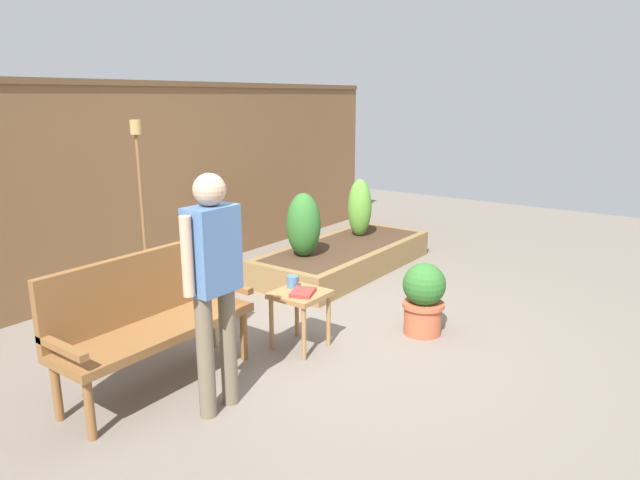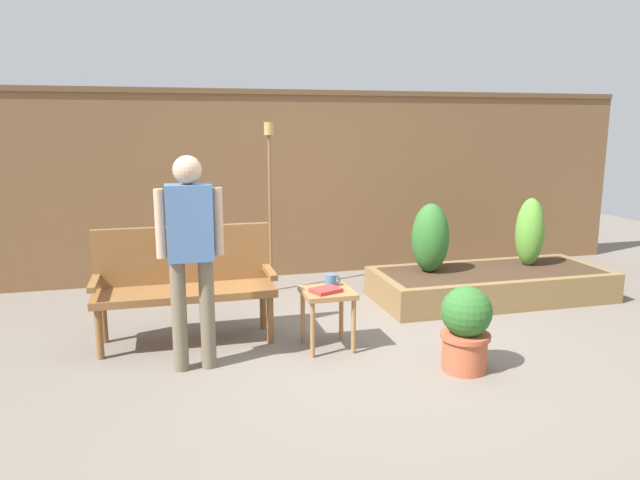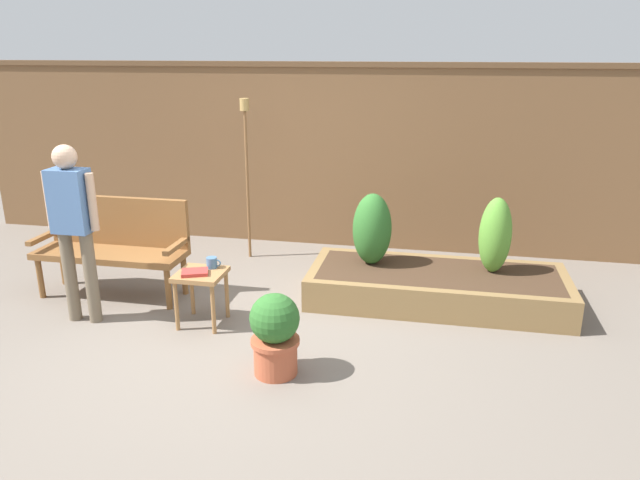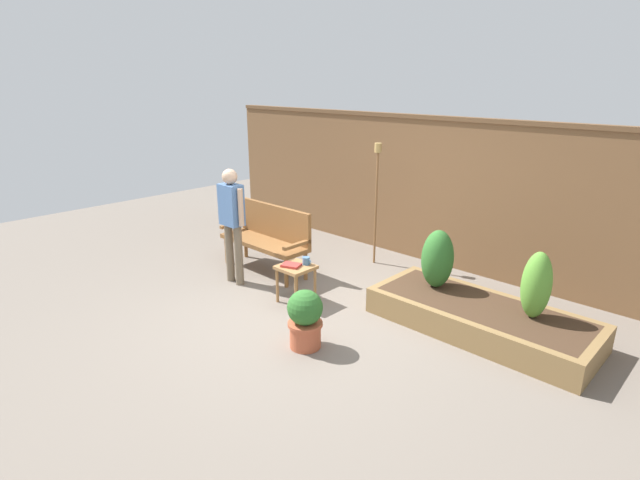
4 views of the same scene
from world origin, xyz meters
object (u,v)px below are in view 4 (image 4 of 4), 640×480
at_px(shrub_far_corner, 536,285).
at_px(tiki_torch, 377,183).
at_px(cup_on_table, 306,261).
at_px(person_by_bench, 232,216).
at_px(book_on_table, 291,265).
at_px(shrub_near_bench, 437,259).
at_px(garden_bench, 269,233).
at_px(potted_boxwood, 305,318).
at_px(side_table, 296,272).

height_order(shrub_far_corner, tiki_torch, tiki_torch).
distance_m(cup_on_table, shrub_far_corner, 2.59).
bearing_deg(person_by_bench, cup_on_table, 13.45).
bearing_deg(book_on_table, person_by_bench, 163.94).
bearing_deg(cup_on_table, shrub_far_corner, 19.93).
xyz_separation_m(shrub_near_bench, shrub_far_corner, (1.14, 0.00, 0.01)).
height_order(garden_bench, shrub_far_corner, shrub_far_corner).
bearing_deg(tiki_torch, book_on_table, -86.40).
distance_m(cup_on_table, potted_boxwood, 1.14).
bearing_deg(side_table, potted_boxwood, -38.73).
height_order(book_on_table, shrub_far_corner, shrub_far_corner).
height_order(garden_bench, book_on_table, garden_bench).
relative_size(cup_on_table, book_on_table, 0.60).
relative_size(book_on_table, potted_boxwood, 0.35).
xyz_separation_m(book_on_table, shrub_far_corner, (2.52, 1.05, 0.16)).
bearing_deg(potted_boxwood, shrub_near_bench, 73.37).
xyz_separation_m(cup_on_table, potted_boxwood, (0.79, -0.80, -0.20)).
relative_size(book_on_table, person_by_bench, 0.14).
height_order(shrub_far_corner, person_by_bench, person_by_bench).
distance_m(cup_on_table, shrub_near_bench, 1.57).
relative_size(garden_bench, shrub_far_corner, 2.01).
height_order(shrub_near_bench, person_by_bench, person_by_bench).
bearing_deg(potted_boxwood, person_by_bench, 164.26).
relative_size(garden_bench, shrub_near_bench, 2.07).
bearing_deg(person_by_bench, side_table, 7.86).
xyz_separation_m(garden_bench, book_on_table, (1.06, -0.55, -0.05)).
height_order(cup_on_table, potted_boxwood, potted_boxwood).
xyz_separation_m(garden_bench, person_by_bench, (0.03, -0.64, 0.39)).
distance_m(shrub_near_bench, tiki_torch, 1.77).
bearing_deg(cup_on_table, tiki_torch, 97.06).
distance_m(book_on_table, person_by_bench, 1.12).
distance_m(tiki_torch, person_by_bench, 2.13).
height_order(side_table, shrub_far_corner, shrub_far_corner).
xyz_separation_m(shrub_far_corner, tiki_torch, (-2.63, 0.76, 0.56)).
bearing_deg(book_on_table, tiki_torch, 72.31).
xyz_separation_m(shrub_near_bench, person_by_bench, (-2.40, -1.15, 0.28)).
xyz_separation_m(potted_boxwood, shrub_far_corner, (1.64, 1.68, 0.33)).
relative_size(book_on_table, shrub_near_bench, 0.31).
distance_m(potted_boxwood, tiki_torch, 2.78).
xyz_separation_m(garden_bench, shrub_far_corner, (3.58, 0.50, 0.11)).
relative_size(garden_bench, cup_on_table, 10.95).
bearing_deg(tiki_torch, shrub_far_corner, -16.05).
xyz_separation_m(cup_on_table, tiki_torch, (-0.20, 1.64, 0.69)).
bearing_deg(person_by_bench, potted_boxwood, -15.74).
height_order(side_table, book_on_table, book_on_table).
relative_size(cup_on_table, person_by_bench, 0.08).
bearing_deg(tiki_torch, shrub_near_bench, -26.90).
bearing_deg(book_on_table, cup_on_table, 41.38).
bearing_deg(person_by_bench, tiki_torch, 64.47).
distance_m(garden_bench, shrub_near_bench, 2.49).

